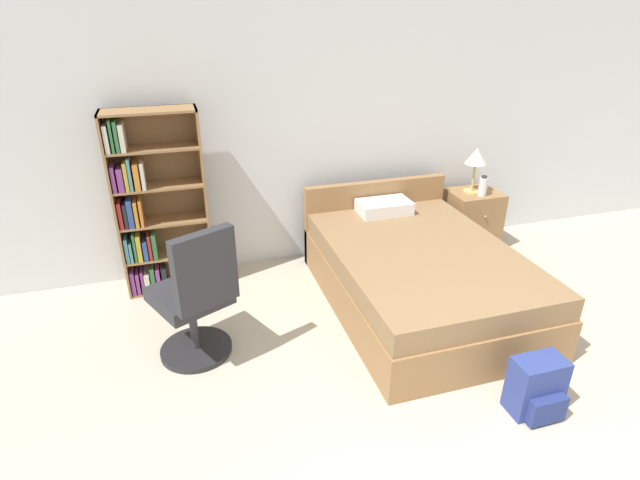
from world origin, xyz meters
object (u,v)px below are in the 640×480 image
nightstand (471,219)px  backpack_blue (537,388)px  table_lamp (476,159)px  water_bottle (483,186)px  bed (416,273)px  bookshelf (151,210)px  office_chair (196,300)px

nightstand → backpack_blue: 2.42m
nightstand → table_lamp: 0.66m
nightstand → water_bottle: water_bottle is taller
nightstand → bed: bearing=-141.9°
bookshelf → backpack_blue: bearing=-45.5°
bed → nightstand: bed is taller
bed → nightstand: 1.35m
backpack_blue → bed: bearing=96.0°
bed → table_lamp: bearing=39.3°
water_bottle → backpack_blue: water_bottle is taller
water_bottle → nightstand: bearing=92.1°
bed → water_bottle: 1.36m
office_chair → water_bottle: bearing=18.5°
bookshelf → bed: bearing=-23.0°
office_chair → backpack_blue: (2.00, -1.16, -0.32)m
office_chair → nightstand: size_ratio=1.77×
bed → office_chair: (-1.85, -0.25, 0.22)m
bookshelf → office_chair: (0.27, -1.15, -0.27)m
table_lamp → water_bottle: bearing=-64.2°
bookshelf → water_bottle: bookshelf is taller
bed → water_bottle: (1.06, 0.72, 0.43)m
bed → office_chair: bearing=-172.3°
bookshelf → office_chair: size_ratio=1.49×
nightstand → office_chair: bearing=-159.6°
office_chair → table_lamp: (2.86, 1.08, 0.46)m
bookshelf → backpack_blue: size_ratio=4.14×
water_bottle → backpack_blue: 2.38m
table_lamp → backpack_blue: bearing=-111.1°
bookshelf → backpack_blue: 3.28m
backpack_blue → water_bottle: bearing=66.7°
bed → office_chair: size_ratio=1.92×
office_chair → bookshelf: bearing=103.1°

